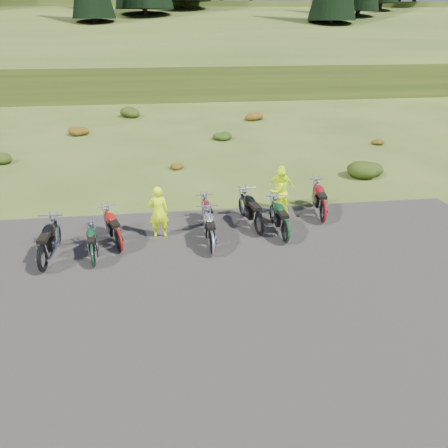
{
  "coord_description": "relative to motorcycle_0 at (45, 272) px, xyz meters",
  "views": [
    {
      "loc": [
        -0.6,
        -11.13,
        6.58
      ],
      "look_at": [
        0.93,
        0.96,
        0.84
      ],
      "focal_mm": 35.0,
      "sensor_mm": 36.0,
      "label": 1
    }
  ],
  "objects": [
    {
      "name": "motorcycle_2",
      "position": [
        1.37,
        0.09,
        0.0
      ],
      "size": [
        0.91,
        1.98,
        1.0
      ],
      "primitive_type": null,
      "rotation": [
        0.0,
        0.0,
        1.72
      ],
      "color": "#0E341D",
      "rests_on": "ground"
    },
    {
      "name": "person_middle",
      "position": [
        3.28,
        1.79,
        0.88
      ],
      "size": [
        0.65,
        0.43,
        1.75
      ],
      "primitive_type": "imported",
      "rotation": [
        0.0,
        0.0,
        3.15
      ],
      "color": "#DBFF0D",
      "rests_on": "ground"
    },
    {
      "name": "shrub_3",
      "position": [
        1.06,
        21.71,
        0.46
      ],
      "size": [
        1.56,
        1.56,
        0.92
      ],
      "primitive_type": "ellipsoid",
      "color": "black",
      "rests_on": "ground"
    },
    {
      "name": "shrub_1",
      "position": [
        -4.74,
        11.11,
        0.31
      ],
      "size": [
        1.03,
        1.03,
        0.61
      ],
      "primitive_type": "ellipsoid",
      "color": "black",
      "rests_on": "ground"
    },
    {
      "name": "shrub_2",
      "position": [
        -1.84,
        16.41,
        0.38
      ],
      "size": [
        1.3,
        1.3,
        0.77
      ],
      "primitive_type": "ellipsoid",
      "color": "#612F0C",
      "rests_on": "ground"
    },
    {
      "name": "shrub_4",
      "position": [
        3.96,
        9.01,
        0.23
      ],
      "size": [
        0.77,
        0.77,
        0.45
      ],
      "primitive_type": "ellipsoid",
      "color": "#612F0C",
      "rests_on": "ground"
    },
    {
      "name": "gravel_pad",
      "position": [
        4.36,
        -2.19,
        0.0
      ],
      "size": [
        20.0,
        12.0,
        0.04
      ],
      "primitive_type": "cube",
      "color": "black",
      "rests_on": "ground"
    },
    {
      "name": "motorcycle_4",
      "position": [
        4.96,
        1.77,
        0.0
      ],
      "size": [
        0.79,
        2.0,
        1.03
      ],
      "primitive_type": null,
      "rotation": [
        0.0,
        0.0,
        1.64
      ],
      "color": "#570E0F",
      "rests_on": "ground"
    },
    {
      "name": "shrub_7",
      "position": [
        12.66,
        6.91,
        0.46
      ],
      "size": [
        1.56,
        1.56,
        0.92
      ],
      "primitive_type": "ellipsoid",
      "color": "black",
      "rests_on": "ground"
    },
    {
      "name": "motorcycle_7",
      "position": [
        7.28,
        0.86,
        0.0
      ],
      "size": [
        0.82,
        2.26,
        1.17
      ],
      "primitive_type": null,
      "rotation": [
        0.0,
        0.0,
        1.6
      ],
      "color": "#0E3317",
      "rests_on": "ground"
    },
    {
      "name": "motorcycle_3",
      "position": [
        4.87,
        0.36,
        0.0
      ],
      "size": [
        0.76,
        2.2,
        1.14
      ],
      "primitive_type": null,
      "rotation": [
        0.0,
        0.0,
        1.59
      ],
      "color": "silver",
      "rests_on": "ground"
    },
    {
      "name": "person_right_a",
      "position": [
        7.61,
        3.17,
        0.86
      ],
      "size": [
        1.01,
        0.91,
        1.71
      ],
      "primitive_type": "imported",
      "rotation": [
        0.0,
        0.0,
        3.52
      ],
      "color": "#DBFF0D",
      "rests_on": "ground"
    },
    {
      "name": "ground",
      "position": [
        4.36,
        -0.19,
        0.0
      ],
      "size": [
        300.0,
        300.0,
        0.0
      ],
      "primitive_type": "plane",
      "color": "#354617",
      "rests_on": "ground"
    },
    {
      "name": "person_right_b",
      "position": [
        7.82,
        3.67,
        0.83
      ],
      "size": [
        1.05,
        0.71,
        1.66
      ],
      "primitive_type": "imported",
      "rotation": [
        0.0,
        0.0,
        2.79
      ],
      "color": "#DBFF0D",
      "rests_on": "ground"
    },
    {
      "name": "motorcycle_0",
      "position": [
        0.0,
        0.0,
        0.0
      ],
      "size": [
        0.85,
        2.33,
        1.21
      ],
      "primitive_type": null,
      "rotation": [
        0.0,
        0.0,
        1.54
      ],
      "color": "black",
      "rests_on": "ground"
    },
    {
      "name": "hill_slope",
      "position": [
        4.36,
        49.81,
        0.0
      ],
      "size": [
        300.0,
        45.97,
        9.37
      ],
      "primitive_type": null,
      "rotation": [
        0.14,
        0.0,
        0.0
      ],
      "color": "#2F4015",
      "rests_on": "ground"
    },
    {
      "name": "motorcycle_5",
      "position": [
        6.55,
        1.5,
        0.0
      ],
      "size": [
        1.19,
        2.45,
        1.23
      ],
      "primitive_type": null,
      "rotation": [
        0.0,
        0.0,
        1.75
      ],
      "color": "black",
      "rests_on": "ground"
    },
    {
      "name": "hill_plateau",
      "position": [
        4.36,
        109.81,
        0.0
      ],
      "size": [
        300.0,
        90.0,
        9.17
      ],
      "primitive_type": "cube",
      "color": "#2F4015",
      "rests_on": "ground"
    },
    {
      "name": "shrub_8",
      "position": [
        15.56,
        12.21,
        0.23
      ],
      "size": [
        0.77,
        0.77,
        0.45
      ],
      "primitive_type": "ellipsoid",
      "color": "#612F0C",
      "rests_on": "ground"
    },
    {
      "name": "shrub_6",
      "position": [
        9.76,
        19.61,
        0.38
      ],
      "size": [
        1.3,
        1.3,
        0.77
      ],
      "primitive_type": "ellipsoid",
      "color": "#612F0C",
      "rests_on": "ground"
    },
    {
      "name": "motorcycle_6",
      "position": [
        8.98,
        2.19,
        0.0
      ],
      "size": [
        1.08,
        2.41,
        1.22
      ],
      "primitive_type": null,
      "rotation": [
        0.0,
        0.0,
        1.44
      ],
      "color": "maroon",
      "rests_on": "ground"
    },
    {
      "name": "shrub_5",
      "position": [
        6.86,
        14.31,
        0.31
      ],
      "size": [
        1.03,
        1.03,
        0.61
      ],
      "primitive_type": "ellipsoid",
      "color": "black",
      "rests_on": "ground"
    },
    {
      "name": "motorcycle_1",
      "position": [
        2.04,
        0.94,
        0.0
      ],
      "size": [
        1.38,
        2.24,
        1.11
      ],
      "primitive_type": null,
      "rotation": [
        0.0,
        0.0,
        1.91
      ],
      "color": "maroon",
      "rests_on": "ground"
    }
  ]
}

